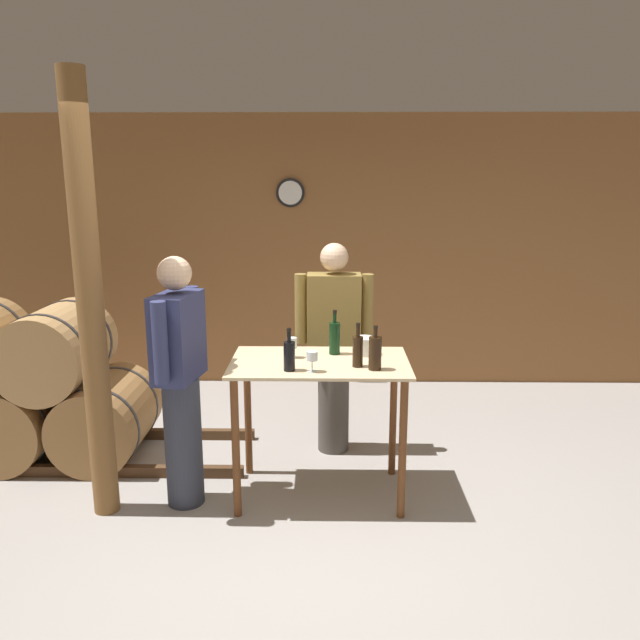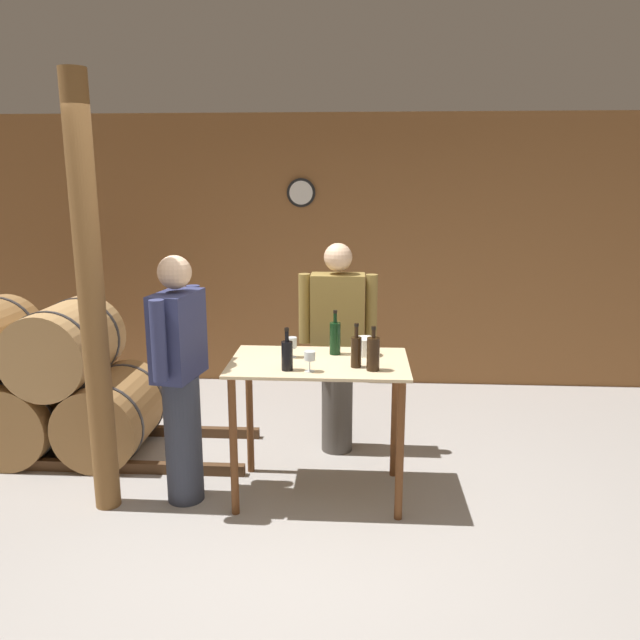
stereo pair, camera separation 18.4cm
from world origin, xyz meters
The scene contains 14 objects.
ground_plane centered at (0.00, 0.00, 0.00)m, with size 14.00×14.00×0.00m, color #9E9993.
back_wall centered at (0.00, 2.84, 1.35)m, with size 8.40×0.08×2.70m.
barrel_rack centered at (-2.10, 0.99, 0.52)m, with size 3.47×0.83×1.18m.
tasting_table centered at (0.18, 0.44, 0.76)m, with size 1.15×0.71×0.94m.
wooden_post centered at (-1.19, 0.20, 1.35)m, with size 0.16×0.16×2.70m.
wine_bottle_far_left centered at (0.00, 0.24, 1.04)m, with size 0.07×0.07×0.27m.
wine_bottle_left centered at (0.28, 0.61, 1.05)m, with size 0.07×0.07×0.30m.
wine_bottle_center centered at (0.42, 0.33, 1.04)m, with size 0.07×0.07×0.28m.
wine_bottle_right centered at (0.53, 0.27, 1.05)m, with size 0.08×0.08×0.28m.
wine_glass_near_left centered at (0.00, 0.52, 1.03)m, with size 0.07×0.07×0.14m.
wine_glass_near_center centered at (0.14, 0.22, 1.03)m, with size 0.07×0.07×0.13m.
ice_bucket centered at (0.48, 0.60, 1.00)m, with size 0.14×0.14×0.12m.
person_host centered at (-0.70, 0.31, 0.86)m, with size 0.29×0.58×1.63m.
person_visitor_with_scarf centered at (0.28, 1.15, 0.86)m, with size 0.59×0.24×1.63m.
Camera 1 is at (0.24, -3.42, 2.10)m, focal length 35.00 mm.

